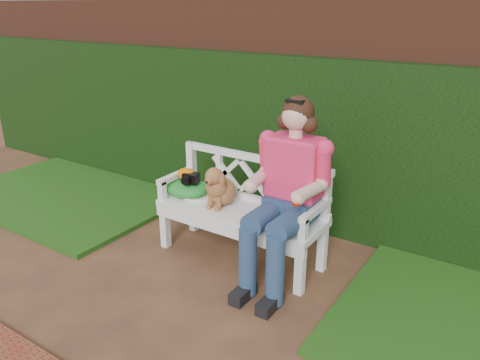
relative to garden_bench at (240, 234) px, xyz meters
The scene contains 11 objects.
ground 0.79m from the garden_bench, 96.59° to the right, with size 60.00×60.00×0.00m, color #40281D.
brick_wall 1.44m from the garden_bench, 94.31° to the left, with size 10.00×0.30×2.20m, color #5C2E1E.
ivy_hedge 1.12m from the garden_bench, 95.32° to the left, with size 10.00×0.18×1.70m, color #1B4311.
grass_left 2.50m from the garden_bench, behind, with size 2.60×2.00×0.05m, color #15380F.
garden_bench is the anchor object (origin of this frame).
seated_woman 0.72m from the garden_bench, ahead, with size 0.65×0.87×1.54m, color #F33A54, non-canonical shape.
dog 0.47m from the garden_bench, behind, with size 0.25×0.35×0.38m, color #B26A37, non-canonical shape.
tennis_racket 0.56m from the garden_bench, behind, with size 0.61×0.26×0.03m, color silver, non-canonical shape.
green_bag 0.67m from the garden_bench, behind, with size 0.43×0.33×0.15m, color #1F8D20, non-canonical shape.
camera_item 0.67m from the garden_bench, behind, with size 0.14×0.10×0.09m, color black.
baseball_glove 0.74m from the garden_bench, behind, with size 0.18×0.14×0.12m, color orange.
Camera 1 is at (2.14, -2.35, 2.16)m, focal length 35.00 mm.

